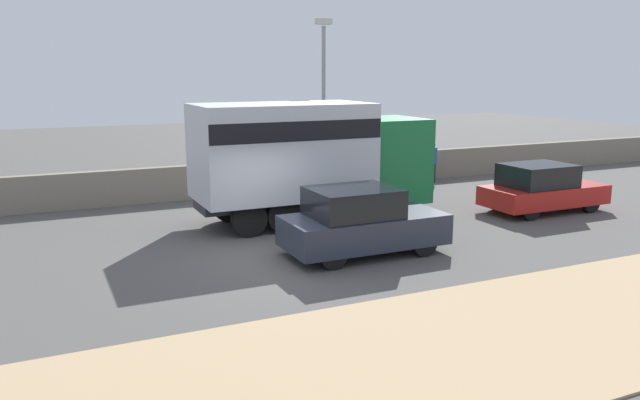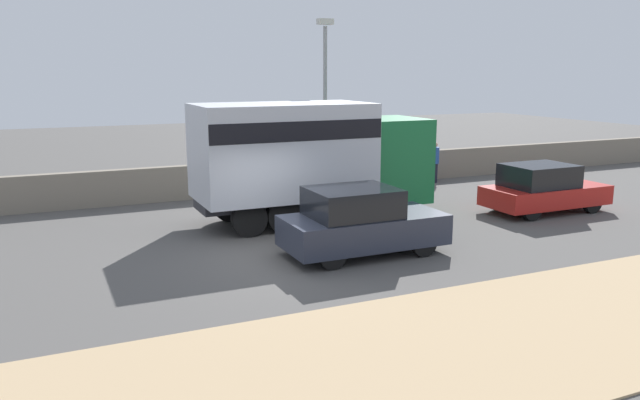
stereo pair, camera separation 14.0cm
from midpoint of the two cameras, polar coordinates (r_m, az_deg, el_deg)
name	(u,v)px [view 2 (the right image)]	position (r m, az deg, el deg)	size (l,w,h in m)	color
ground_plane	(288,257)	(15.18, -2.71, -5.22)	(80.00, 80.00, 0.00)	#514F4C
dirt_shoulder_foreground	(421,353)	(10.35, 9.62, -13.63)	(60.00, 4.63, 0.04)	tan
stone_wall_backdrop	(206,181)	(22.40, -10.24, 1.72)	(60.00, 0.35, 1.19)	gray
street_lamp	(325,93)	(22.65, 0.65, 9.77)	(0.56, 0.28, 6.21)	gray
box_truck	(307,153)	(18.33, -1.01, 4.36)	(7.00, 2.60, 3.52)	#196B38
car_hatchback	(360,222)	(15.20, 3.98, -2.04)	(3.96, 1.82, 1.67)	#282D3D
car_sedan_second	(543,189)	(20.99, 19.91, 0.97)	(3.99, 1.76, 1.55)	#B21E19
pedestrian	(434,162)	(25.45, 10.58, 3.47)	(0.36, 0.36, 1.63)	#1E1E2D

